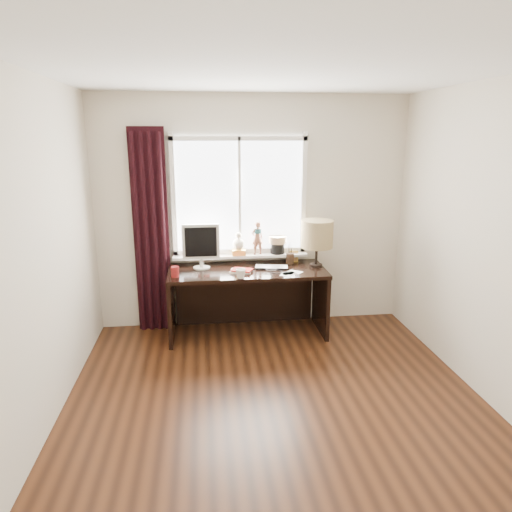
{
  "coord_description": "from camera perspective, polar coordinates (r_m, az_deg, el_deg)",
  "views": [
    {
      "loc": [
        -0.56,
        -3.08,
        2.16
      ],
      "look_at": [
        -0.05,
        1.25,
        1.0
      ],
      "focal_mm": 32.0,
      "sensor_mm": 36.0,
      "label": 1
    }
  ],
  "objects": [
    {
      "name": "wall_right",
      "position": [
        3.95,
        29.34,
        0.38
      ],
      "size": [
        0.0,
        4.0,
        2.6
      ],
      "primitive_type": "cube",
      "rotation": [
        1.57,
        0.0,
        1.57
      ],
      "color": "beige",
      "rests_on": "ground"
    },
    {
      "name": "ceiling",
      "position": [
        3.16,
        3.85,
        22.87
      ],
      "size": [
        3.5,
        4.0,
        0.0
      ],
      "primitive_type": "cube",
      "color": "white",
      "rests_on": "wall_back"
    },
    {
      "name": "window",
      "position": [
        5.12,
        -1.83,
        5.29
      ],
      "size": [
        1.52,
        0.2,
        1.4
      ],
      "color": "white",
      "rests_on": "ground"
    },
    {
      "name": "laptop",
      "position": [
        4.98,
        1.99,
        -1.41
      ],
      "size": [
        0.39,
        0.29,
        0.03
      ],
      "primitive_type": "imported",
      "rotation": [
        0.0,
        0.0,
        -0.18
      ],
      "color": "silver",
      "rests_on": "desk"
    },
    {
      "name": "floor",
      "position": [
        3.8,
        3.14,
        -19.71
      ],
      "size": [
        3.5,
        4.0,
        0.0
      ],
      "primitive_type": "cube",
      "color": "#472311",
      "rests_on": "ground"
    },
    {
      "name": "loose_papers",
      "position": [
        4.82,
        4.3,
        -2.16
      ],
      "size": [
        0.28,
        0.26,
        0.0
      ],
      "color": "white",
      "rests_on": "desk"
    },
    {
      "name": "red_cup",
      "position": [
        4.75,
        -10.09,
        -1.94
      ],
      "size": [
        0.08,
        0.08,
        0.11
      ],
      "primitive_type": "cylinder",
      "color": "maroon",
      "rests_on": "desk"
    },
    {
      "name": "monitor",
      "position": [
        4.95,
        -6.9,
        1.55
      ],
      "size": [
        0.4,
        0.18,
        0.49
      ],
      "color": "beige",
      "rests_on": "desk"
    },
    {
      "name": "wall_left",
      "position": [
        3.41,
        -26.86,
        -1.33
      ],
      "size": [
        0.0,
        4.0,
        2.6
      ],
      "primitive_type": "cube",
      "rotation": [
        1.57,
        0.0,
        1.57
      ],
      "color": "beige",
      "rests_on": "ground"
    },
    {
      "name": "table_lamp",
      "position": [
        5.0,
        7.63,
        2.68
      ],
      "size": [
        0.35,
        0.35,
        0.52
      ],
      "color": "black",
      "rests_on": "desk"
    },
    {
      "name": "curtain",
      "position": [
        5.13,
        -12.99,
        2.75
      ],
      "size": [
        0.38,
        0.09,
        2.25
      ],
      "color": "black",
      "rests_on": "floor"
    },
    {
      "name": "desk_cables",
      "position": [
        4.95,
        1.34,
        -1.63
      ],
      "size": [
        0.35,
        0.41,
        0.01
      ],
      "color": "black",
      "rests_on": "desk"
    },
    {
      "name": "wall_back",
      "position": [
        5.19,
        -0.42,
        5.34
      ],
      "size": [
        3.5,
        0.0,
        2.6
      ],
      "primitive_type": "cube",
      "rotation": [
        1.57,
        0.0,
        0.0
      ],
      "color": "beige",
      "rests_on": "ground"
    },
    {
      "name": "mug",
      "position": [
        4.63,
        -1.93,
        -2.17
      ],
      "size": [
        0.14,
        0.14,
        0.1
      ],
      "primitive_type": "imported",
      "rotation": [
        0.0,
        0.0,
        0.71
      ],
      "color": "white",
      "rests_on": "desk"
    },
    {
      "name": "desk",
      "position": [
        5.11,
        -1.19,
        -4.01
      ],
      "size": [
        1.7,
        0.7,
        0.75
      ],
      "color": "black",
      "rests_on": "floor"
    },
    {
      "name": "notebook_stack",
      "position": [
        4.85,
        -1.85,
        -1.84
      ],
      "size": [
        0.26,
        0.22,
        0.03
      ],
      "color": "beige",
      "rests_on": "desk"
    },
    {
      "name": "wall_front",
      "position": [
        1.49,
        18.01,
        -21.06
      ],
      "size": [
        3.5,
        0.0,
        2.6
      ],
      "primitive_type": "cube",
      "rotation": [
        1.57,
        0.0,
        0.0
      ],
      "color": "beige",
      "rests_on": "ground"
    },
    {
      "name": "brush_holder",
      "position": [
        5.17,
        4.27,
        -0.29
      ],
      "size": [
        0.09,
        0.09,
        0.25
      ],
      "color": "black",
      "rests_on": "desk"
    },
    {
      "name": "icon_frame",
      "position": [
        5.24,
        4.74,
        -0.03
      ],
      "size": [
        0.1,
        0.02,
        0.13
      ],
      "color": "gold",
      "rests_on": "desk"
    }
  ]
}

